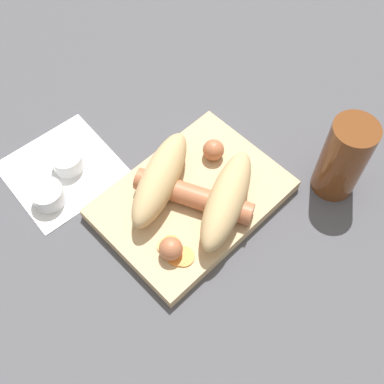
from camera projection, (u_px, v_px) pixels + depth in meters
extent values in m
plane|color=#4C4C51|center=(192.00, 203.00, 0.68)|extent=(3.00, 3.00, 0.00)
cube|color=tan|center=(192.00, 199.00, 0.68)|extent=(0.25, 0.18, 0.02)
ellipsoid|color=tan|center=(160.00, 179.00, 0.65)|extent=(0.16, 0.11, 0.06)
ellipsoid|color=tan|center=(227.00, 200.00, 0.63)|extent=(0.16, 0.11, 0.06)
cylinder|color=#B26642|center=(193.00, 196.00, 0.65)|extent=(0.10, 0.16, 0.03)
sphere|color=#B26642|center=(171.00, 249.00, 0.61)|extent=(0.03, 0.03, 0.03)
sphere|color=#B26642|center=(213.00, 150.00, 0.69)|extent=(0.03, 0.03, 0.03)
cylinder|color=orange|center=(171.00, 244.00, 0.63)|extent=(0.03, 0.03, 0.00)
cylinder|color=orange|center=(177.00, 256.00, 0.62)|extent=(0.04, 0.04, 0.00)
cylinder|color=#F99E4C|center=(165.00, 246.00, 0.63)|extent=(0.02, 0.02, 0.00)
cylinder|color=orange|center=(184.00, 257.00, 0.62)|extent=(0.04, 0.04, 0.00)
cube|color=white|center=(63.00, 170.00, 0.71)|extent=(0.16, 0.16, 0.00)
cylinder|color=silver|center=(68.00, 161.00, 0.70)|extent=(0.05, 0.05, 0.03)
cylinder|color=white|center=(69.00, 165.00, 0.71)|extent=(0.04, 0.04, 0.01)
cylinder|color=silver|center=(48.00, 196.00, 0.67)|extent=(0.05, 0.05, 0.03)
cylinder|color=gold|center=(49.00, 199.00, 0.68)|extent=(0.04, 0.04, 0.01)
cylinder|color=brown|center=(343.00, 158.00, 0.65)|extent=(0.06, 0.06, 0.13)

